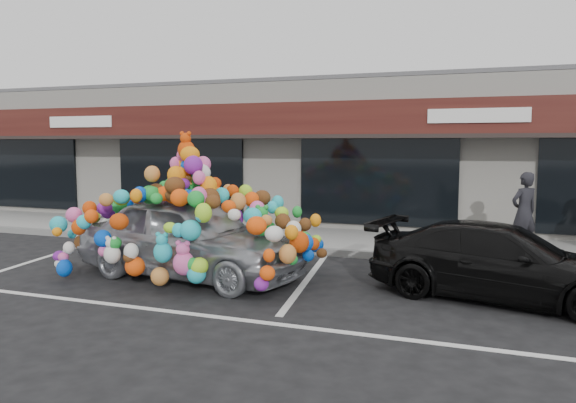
% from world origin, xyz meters
% --- Properties ---
extents(ground, '(90.00, 90.00, 0.00)m').
position_xyz_m(ground, '(0.00, 0.00, 0.00)').
color(ground, black).
rests_on(ground, ground).
extents(shop_building, '(24.00, 7.20, 4.31)m').
position_xyz_m(shop_building, '(0.00, 8.44, 2.16)').
color(shop_building, white).
rests_on(shop_building, ground).
extents(sidewalk, '(26.00, 3.00, 0.15)m').
position_xyz_m(sidewalk, '(0.00, 4.00, 0.07)').
color(sidewalk, gray).
rests_on(sidewalk, ground).
extents(kerb, '(26.00, 0.18, 0.16)m').
position_xyz_m(kerb, '(0.00, 2.50, 0.07)').
color(kerb, slate).
rests_on(kerb, ground).
extents(parking_stripe_left, '(0.73, 4.37, 0.01)m').
position_xyz_m(parking_stripe_left, '(-3.20, 0.20, 0.00)').
color(parking_stripe_left, silver).
rests_on(parking_stripe_left, ground).
extents(parking_stripe_mid, '(0.73, 4.37, 0.01)m').
position_xyz_m(parking_stripe_mid, '(2.80, 0.20, 0.00)').
color(parking_stripe_mid, silver).
rests_on(parking_stripe_mid, ground).
extents(lane_line, '(14.00, 0.12, 0.01)m').
position_xyz_m(lane_line, '(2.00, -2.30, 0.00)').
color(lane_line, silver).
rests_on(lane_line, ground).
extents(toy_car, '(3.17, 4.92, 2.73)m').
position_xyz_m(toy_car, '(0.71, -0.34, 0.92)').
color(toy_car, gray).
rests_on(toy_car, ground).
extents(black_sedan, '(2.49, 4.41, 1.20)m').
position_xyz_m(black_sedan, '(6.08, 0.10, 0.60)').
color(black_sedan, black).
rests_on(black_sedan, ground).
extents(pedestrian_a, '(0.74, 0.71, 1.72)m').
position_xyz_m(pedestrian_a, '(6.56, 3.72, 1.01)').
color(pedestrian_a, black).
rests_on(pedestrian_a, sidewalk).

